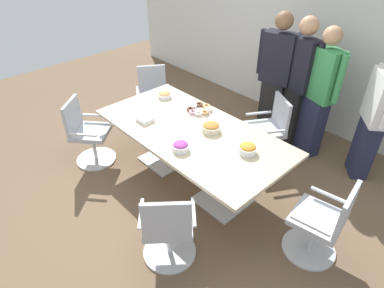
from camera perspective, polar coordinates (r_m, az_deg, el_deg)
The scene contains 18 objects.
ground_plane at distance 4.40m, azimuth 0.00°, elevation -5.93°, with size 10.00×10.00×0.01m, color brown.
back_wall at distance 5.46m, azimuth 19.71°, elevation 17.42°, with size 8.00×0.10×2.80m, color silver.
conference_table at distance 4.01m, azimuth 0.00°, elevation 0.88°, with size 2.40×1.20×0.75m.
office_chair_0 at distance 3.52m, azimuth 21.33°, elevation -12.78°, with size 0.62×0.62×0.91m.
office_chair_1 at distance 4.64m, azimuth 12.78°, elevation 1.92°, with size 0.74×0.74×0.91m.
office_chair_2 at distance 5.41m, azimuth -6.56°, elevation 7.63°, with size 0.75×0.75×0.91m.
office_chair_3 at distance 4.69m, azimuth -17.39°, elevation 1.43°, with size 0.76×0.76×0.91m.
office_chair_4 at distance 3.26m, azimuth -4.11°, elevation -14.43°, with size 0.76×0.76×0.91m.
person_standing_0 at distance 4.94m, azimuth 14.17°, elevation 11.27°, with size 0.61×0.30×1.85m.
person_standing_1 at distance 4.83m, azimuth 17.71°, elevation 10.05°, with size 0.61×0.33×1.84m.
person_standing_2 at distance 4.69m, azimuth 20.92°, elevation 8.21°, with size 0.60×0.35×1.79m.
person_standing_3 at distance 4.55m, azimuth 28.85°, elevation 4.14°, with size 0.45×0.52×1.67m.
snack_bowl_cookies at distance 4.68m, azimuth -4.73°, elevation 8.39°, with size 0.19×0.19×0.08m.
snack_bowl_candy_mix at distance 3.59m, azimuth -1.97°, elevation -0.40°, with size 0.19×0.19×0.10m.
snack_bowl_pretzels at distance 3.90m, azimuth 3.27°, elevation 2.88°, with size 0.22×0.22×0.11m.
snack_bowl_chips_orange at distance 3.59m, azimuth 9.51°, elevation -0.77°, with size 0.20×0.20×0.11m.
donut_platter at distance 4.34m, azimuth 1.27°, elevation 5.96°, with size 0.34×0.34×0.04m.
napkin_pile at distance 4.14m, azimuth -8.02°, elevation 4.20°, with size 0.17×0.17×0.05m, color white.
Camera 1 is at (2.43, -2.26, 2.88)m, focal length 31.16 mm.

